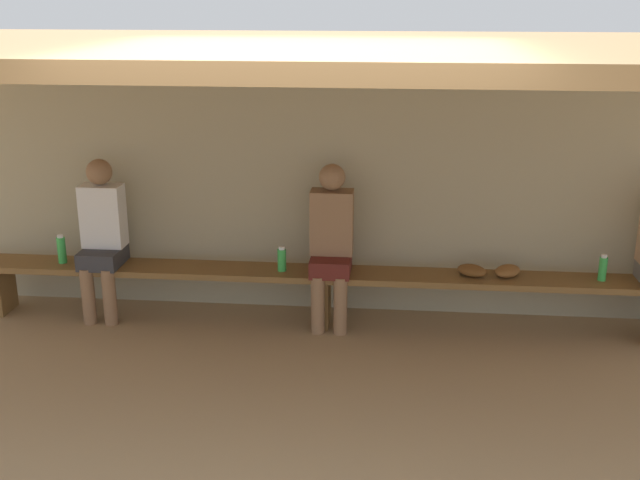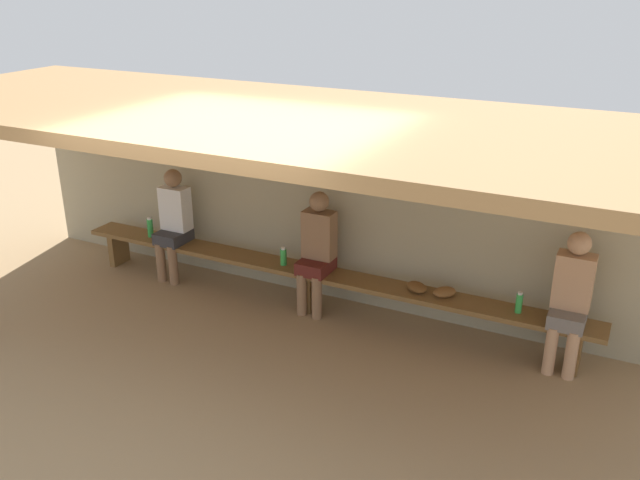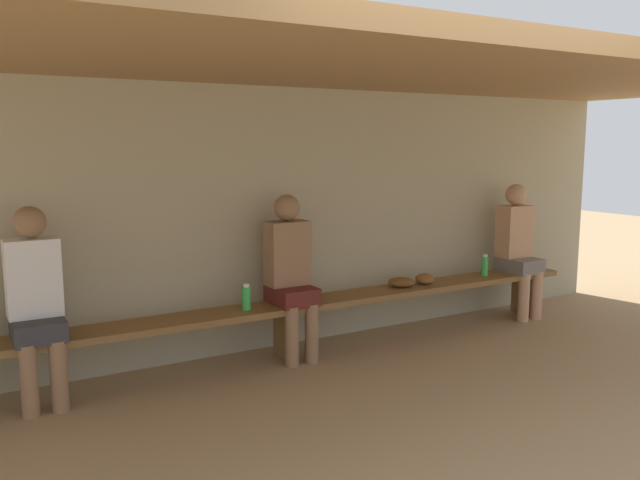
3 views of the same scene
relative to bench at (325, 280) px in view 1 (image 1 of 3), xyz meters
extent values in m
plane|color=#9E7F59|center=(0.00, -1.55, -0.39)|extent=(24.00, 24.00, 0.00)
cube|color=tan|center=(0.00, 0.45, 0.71)|extent=(8.00, 0.20, 2.20)
cube|color=#9E7547|center=(0.00, -0.85, 1.87)|extent=(8.00, 2.80, 0.12)
cube|color=brown|center=(0.00, 0.00, 0.05)|extent=(6.00, 0.36, 0.05)
cube|color=brown|center=(-2.75, 0.00, -0.18)|extent=(0.08, 0.29, 0.41)
cube|color=brown|center=(0.00, 0.00, -0.18)|extent=(0.08, 0.29, 0.41)
cube|color=#591E19|center=(0.05, -0.02, 0.14)|extent=(0.32, 0.40, 0.14)
cylinder|color=#8C6647|center=(-0.04, -0.18, -0.15)|extent=(0.11, 0.11, 0.48)
cylinder|color=#8C6647|center=(0.14, -0.18, -0.15)|extent=(0.11, 0.11, 0.48)
cube|color=#8C6647|center=(0.05, 0.06, 0.47)|extent=(0.34, 0.20, 0.52)
sphere|color=#8C6647|center=(0.05, 0.06, 0.84)|extent=(0.21, 0.21, 0.21)
cube|color=#333338|center=(-1.84, -0.02, 0.14)|extent=(0.32, 0.40, 0.14)
cylinder|color=#8C6647|center=(-1.93, -0.18, -0.15)|extent=(0.11, 0.11, 0.48)
cylinder|color=#8C6647|center=(-1.75, -0.18, -0.15)|extent=(0.11, 0.11, 0.48)
cube|color=white|center=(-1.84, 0.06, 0.47)|extent=(0.34, 0.20, 0.52)
sphere|color=#8C6647|center=(-1.84, 0.06, 0.84)|extent=(0.21, 0.21, 0.21)
cylinder|color=green|center=(2.18, 0.01, 0.17)|extent=(0.06, 0.06, 0.19)
cylinder|color=white|center=(2.18, 0.01, 0.27)|extent=(0.04, 0.04, 0.02)
cylinder|color=green|center=(-0.35, -0.02, 0.16)|extent=(0.07, 0.07, 0.18)
cylinder|color=white|center=(-0.35, -0.02, 0.27)|extent=(0.05, 0.05, 0.02)
cylinder|color=green|center=(-2.20, 0.00, 0.18)|extent=(0.07, 0.07, 0.22)
cylinder|color=white|center=(-2.20, 0.00, 0.31)|extent=(0.05, 0.05, 0.02)
ellipsoid|color=brown|center=(1.17, 0.01, 0.12)|extent=(0.29, 0.27, 0.09)
ellipsoid|color=brown|center=(1.46, 0.03, 0.12)|extent=(0.29, 0.29, 0.09)
camera|label=1|loc=(0.54, -5.94, 2.25)|focal=44.02mm
camera|label=2|loc=(3.03, -5.92, 3.11)|focal=37.99mm
camera|label=3|loc=(-2.34, -4.55, 1.36)|focal=36.61mm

